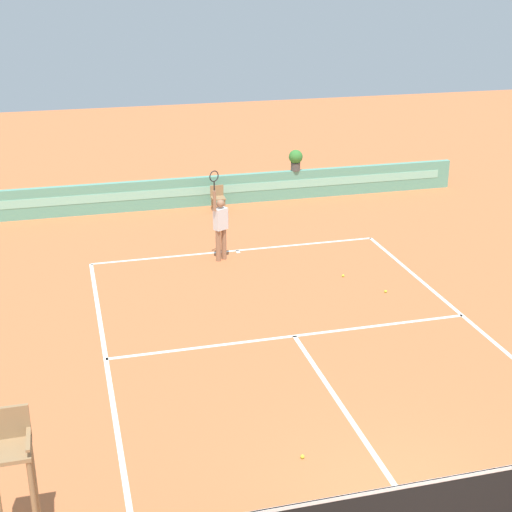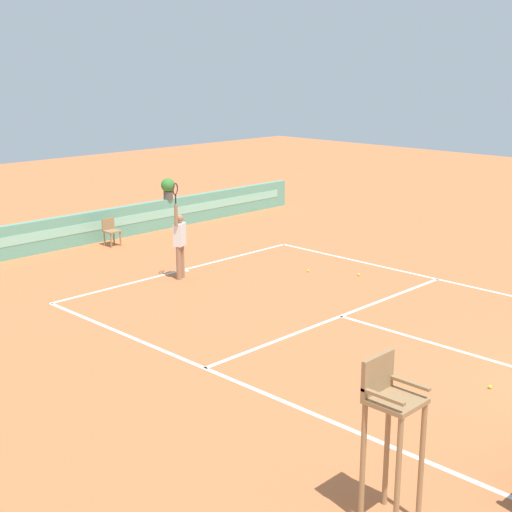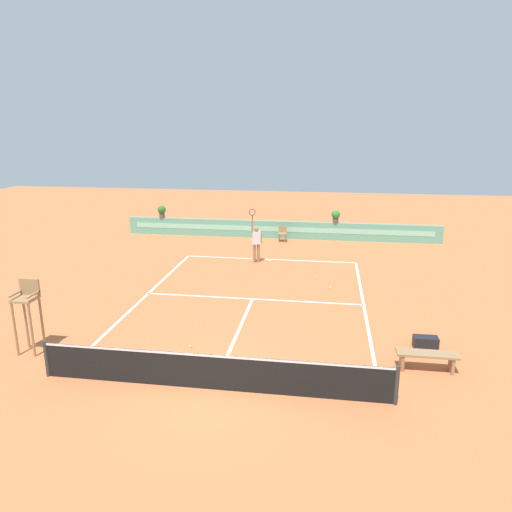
% 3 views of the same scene
% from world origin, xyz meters
% --- Properties ---
extents(ground_plane, '(60.00, 60.00, 0.00)m').
position_xyz_m(ground_plane, '(0.00, 6.00, 0.00)').
color(ground_plane, '#C66B3D').
extents(court_lines, '(8.32, 11.94, 0.01)m').
position_xyz_m(court_lines, '(0.00, 6.72, 0.00)').
color(court_lines, white).
rests_on(court_lines, ground).
extents(back_wall_barrier, '(18.00, 0.21, 1.00)m').
position_xyz_m(back_wall_barrier, '(0.00, 16.39, 0.50)').
color(back_wall_barrier, '#60A88E').
rests_on(back_wall_barrier, ground).
extents(umpire_chair, '(0.60, 0.60, 2.14)m').
position_xyz_m(umpire_chair, '(-5.66, 1.26, 1.34)').
color(umpire_chair, '#99754C').
rests_on(umpire_chair, ground).
extents(ball_kid_chair, '(0.44, 0.44, 0.85)m').
position_xyz_m(ball_kid_chair, '(0.25, 15.66, 0.48)').
color(ball_kid_chair, '#99754C').
rests_on(ball_kid_chair, ground).
extents(tennis_player, '(0.56, 0.36, 2.58)m').
position_xyz_m(tennis_player, '(-0.59, 11.30, 1.05)').
color(tennis_player, '#9E7051').
rests_on(tennis_player, ground).
extents(tennis_ball_near_baseline, '(0.07, 0.07, 0.07)m').
position_xyz_m(tennis_ball_near_baseline, '(2.25, 9.29, 0.03)').
color(tennis_ball_near_baseline, '#CCE033').
rests_on(tennis_ball_near_baseline, ground).
extents(tennis_ball_mid_court, '(0.07, 0.07, 0.07)m').
position_xyz_m(tennis_ball_mid_court, '(-1.19, 2.15, 0.03)').
color(tennis_ball_mid_court, '#CCE033').
rests_on(tennis_ball_mid_court, ground).
extents(tennis_ball_by_sideline, '(0.07, 0.07, 0.07)m').
position_xyz_m(tennis_ball_by_sideline, '(2.91, 8.07, 0.03)').
color(tennis_ball_by_sideline, '#CCE033').
rests_on(tennis_ball_by_sideline, ground).
extents(potted_plant_right, '(0.48, 0.48, 0.72)m').
position_xyz_m(potted_plant_right, '(3.15, 16.39, 1.41)').
color(potted_plant_right, '#514C47').
rests_on(potted_plant_right, back_wall_barrier).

